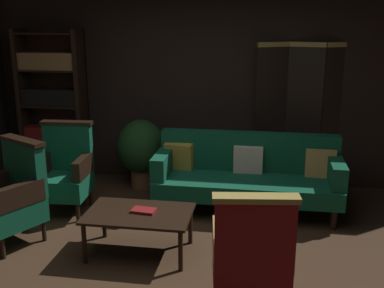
% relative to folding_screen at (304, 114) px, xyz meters
% --- Properties ---
extents(ground_plane, '(10.00, 10.00, 0.00)m').
position_rel_folding_screen_xyz_m(ground_plane, '(-1.21, -2.33, -0.99)').
color(ground_plane, '#3D2819').
extents(back_wall, '(7.20, 0.10, 2.80)m').
position_rel_folding_screen_xyz_m(back_wall, '(-1.21, 0.12, 0.41)').
color(back_wall, black).
rests_on(back_wall, ground_plane).
extents(folding_screen, '(1.25, 0.39, 1.90)m').
position_rel_folding_screen_xyz_m(folding_screen, '(0.00, 0.00, 0.00)').
color(folding_screen, black).
rests_on(folding_screen, ground_plane).
extents(bookshelf, '(0.90, 0.32, 2.05)m').
position_rel_folding_screen_xyz_m(bookshelf, '(-3.36, -0.14, 0.10)').
color(bookshelf, black).
rests_on(bookshelf, ground_plane).
extents(velvet_couch, '(2.12, 0.78, 0.88)m').
position_rel_folding_screen_xyz_m(velvet_couch, '(-0.66, -0.88, -0.53)').
color(velvet_couch, black).
rests_on(velvet_couch, ground_plane).
extents(coffee_table, '(1.00, 0.64, 0.42)m').
position_rel_folding_screen_xyz_m(coffee_table, '(-1.63, -2.12, -0.61)').
color(coffee_table, black).
rests_on(coffee_table, ground_plane).
extents(armchair_gilt_accent, '(0.65, 0.65, 1.04)m').
position_rel_folding_screen_xyz_m(armchair_gilt_accent, '(-0.54, -2.93, -0.50)').
color(armchair_gilt_accent, tan).
rests_on(armchair_gilt_accent, ground_plane).
extents(armchair_wing_left, '(0.62, 0.61, 1.04)m').
position_rel_folding_screen_xyz_m(armchair_wing_left, '(-2.74, -1.26, -0.50)').
color(armchair_wing_left, black).
rests_on(armchair_wing_left, ground_plane).
extents(armchair_wing_right, '(0.78, 0.78, 1.04)m').
position_rel_folding_screen_xyz_m(armchair_wing_right, '(-2.94, -2.07, -0.50)').
color(armchair_wing_right, black).
rests_on(armchair_wing_right, ground_plane).
extents(potted_plant, '(0.62, 0.62, 0.92)m').
position_rel_folding_screen_xyz_m(potted_plant, '(-2.08, -0.37, -0.46)').
color(potted_plant, brown).
rests_on(potted_plant, ground_plane).
extents(book_red_leather, '(0.24, 0.16, 0.03)m').
position_rel_folding_screen_xyz_m(book_red_leather, '(-1.59, -2.10, -0.55)').
color(book_red_leather, maroon).
rests_on(book_red_leather, coffee_table).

